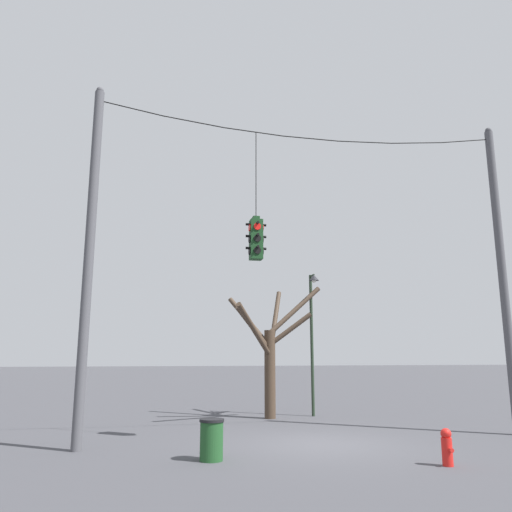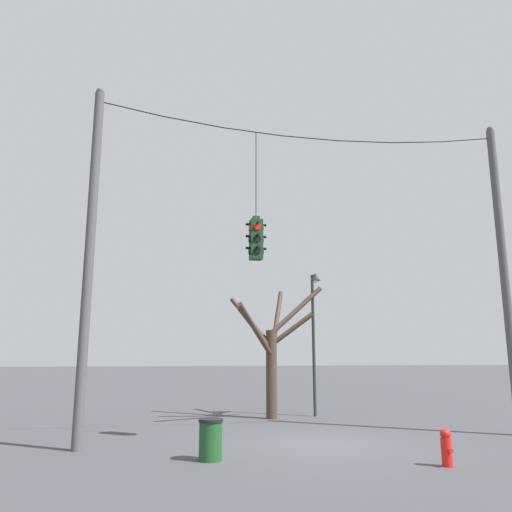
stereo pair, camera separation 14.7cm
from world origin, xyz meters
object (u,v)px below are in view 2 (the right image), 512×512
(utility_pole_right, at_px, (504,272))
(bare_tree, at_px, (271,349))
(trash_bin, at_px, (211,439))
(fire_hydrant, at_px, (446,447))
(street_lamp, at_px, (314,320))
(utility_pole_left, at_px, (89,257))
(traffic_light_near_left_pole, at_px, (256,238))

(utility_pole_right, distance_m, bare_tree, 8.34)
(utility_pole_right, xyz_separation_m, trash_bin, (-9.12, -1.77, -4.32))
(utility_pole_right, xyz_separation_m, fire_hydrant, (-4.37, -3.32, -4.38))
(street_lamp, bearing_deg, bare_tree, -173.34)
(utility_pole_left, bearing_deg, fire_hydrant, -23.09)
(utility_pole_left, bearing_deg, traffic_light_near_left_pole, 0.00)
(bare_tree, height_order, fire_hydrant, bare_tree)
(fire_hydrant, relative_size, trash_bin, 0.86)
(utility_pole_left, distance_m, fire_hydrant, 9.53)
(utility_pole_right, bearing_deg, bare_tree, 139.59)
(utility_pole_left, distance_m, bare_tree, 8.29)
(traffic_light_near_left_pole, distance_m, bare_tree, 6.20)
(utility_pole_right, relative_size, traffic_light_near_left_pole, 2.53)
(utility_pole_right, xyz_separation_m, traffic_light_near_left_pole, (-7.74, 0.00, 0.69))
(utility_pole_left, height_order, street_lamp, utility_pole_left)
(trash_bin, bearing_deg, utility_pole_left, 149.74)
(street_lamp, relative_size, fire_hydrant, 7.18)
(traffic_light_near_left_pole, xyz_separation_m, trash_bin, (-1.37, -1.77, -5.01))
(traffic_light_near_left_pole, bearing_deg, fire_hydrant, -44.55)
(utility_pole_right, relative_size, trash_bin, 10.91)
(fire_hydrant, distance_m, trash_bin, 4.99)
(bare_tree, relative_size, trash_bin, 5.64)
(bare_tree, xyz_separation_m, trash_bin, (-3.00, -6.98, -2.07))
(utility_pole_left, height_order, traffic_light_near_left_pole, utility_pole_left)
(utility_pole_right, distance_m, trash_bin, 10.24)
(utility_pole_right, bearing_deg, utility_pole_left, 180.00)
(utility_pole_right, height_order, street_lamp, utility_pole_right)
(utility_pole_right, bearing_deg, street_lamp, 128.76)
(fire_hydrant, bearing_deg, traffic_light_near_left_pole, 135.45)
(utility_pole_right, relative_size, bare_tree, 1.93)
(traffic_light_near_left_pole, bearing_deg, utility_pole_right, 0.00)
(fire_hydrant, bearing_deg, street_lamp, 89.85)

